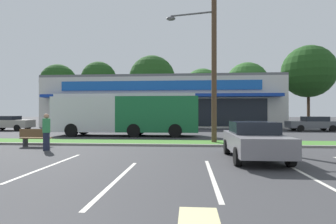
{
  "coord_description": "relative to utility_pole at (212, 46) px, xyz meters",
  "views": [
    {
      "loc": [
        2.68,
        -1.68,
        1.8
      ],
      "look_at": [
        1.1,
        18.1,
        1.87
      ],
      "focal_mm": 28.69,
      "sensor_mm": 36.0,
      "label": 1
    }
  ],
  "objects": [
    {
      "name": "city_bus",
      "position": [
        -6.26,
        5.08,
        -3.92
      ],
      "size": [
        11.26,
        2.68,
        3.25
      ],
      "rotation": [
        0.0,
        0.0,
        3.14
      ],
      "color": "#196638",
      "rests_on": "ground_plane"
    },
    {
      "name": "tree_left",
      "position": [
        -17.32,
        30.67,
        2.1
      ],
      "size": [
        6.17,
        6.17,
        10.89
      ],
      "color": "#473323",
      "rests_on": "ground_plane"
    },
    {
      "name": "car_0",
      "position": [
        -19.79,
        10.48,
        -4.9
      ],
      "size": [
        4.54,
        1.95,
        1.49
      ],
      "color": "#9E998C",
      "rests_on": "ground_plane"
    },
    {
      "name": "parking_stripe_1",
      "position": [
        -3.24,
        -8.6,
        -5.68
      ],
      "size": [
        0.12,
        4.8,
        0.01
      ],
      "primitive_type": "cube",
      "color": "silver",
      "rests_on": "ground_plane"
    },
    {
      "name": "car_3",
      "position": [
        10.96,
        12.03,
        -4.93
      ],
      "size": [
        4.76,
        1.99,
        1.44
      ],
      "rotation": [
        0.0,
        0.0,
        3.14
      ],
      "color": "#515459",
      "rests_on": "ground_plane"
    },
    {
      "name": "parking_stripe_0",
      "position": [
        -6.04,
        -6.92,
        -5.68
      ],
      "size": [
        0.12,
        4.8,
        0.01
      ],
      "primitive_type": "cube",
      "color": "silver",
      "rests_on": "ground_plane"
    },
    {
      "name": "parking_stripe_3",
      "position": [
        2.1,
        -8.53,
        -5.68
      ],
      "size": [
        0.12,
        4.8,
        0.01
      ],
      "primitive_type": "cube",
      "color": "silver",
      "rests_on": "ground_plane"
    },
    {
      "name": "tree_mid_right",
      "position": [
        8.54,
        31.03,
        1.09
      ],
      "size": [
        7.3,
        7.3,
        10.43
      ],
      "color": "#473323",
      "rests_on": "ground_plane"
    },
    {
      "name": "car_1",
      "position": [
        1.21,
        -5.07,
        -4.93
      ],
      "size": [
        1.96,
        4.24,
        1.46
      ],
      "rotation": [
        0.0,
        0.0,
        -1.57
      ],
      "color": "slate",
      "rests_on": "ground_plane"
    },
    {
      "name": "storefront_building",
      "position": [
        -4.91,
        22.89,
        -2.43
      ],
      "size": [
        29.96,
        15.17,
        6.49
      ],
      "color": "beige",
      "rests_on": "ground_plane"
    },
    {
      "name": "tree_far_left",
      "position": [
        -24.84,
        30.83,
        1.65
      ],
      "size": [
        6.42,
        6.42,
        10.56
      ],
      "color": "#473323",
      "rests_on": "ground_plane"
    },
    {
      "name": "tree_mid",
      "position": [
        1.03,
        32.75,
        0.6
      ],
      "size": [
        6.95,
        6.95,
        9.77
      ],
      "color": "#473323",
      "rests_on": "ground_plane"
    },
    {
      "name": "utility_pole",
      "position": [
        0.0,
        0.0,
        0.0
      ],
      "size": [
        3.14,
        2.38,
        10.66
      ],
      "color": "#4C3826",
      "rests_on": "ground_plane"
    },
    {
      "name": "curb_lip",
      "position": [
        -3.97,
        -1.25,
        -5.62
      ],
      "size": [
        56.0,
        0.24,
        0.12
      ],
      "primitive_type": "cube",
      "color": "gray",
      "rests_on": "ground_plane"
    },
    {
      "name": "tree_mid_left",
      "position": [
        -7.88,
        31.34,
        2.19
      ],
      "size": [
        8.1,
        8.1,
        11.94
      ],
      "color": "#473323",
      "rests_on": "ground_plane"
    },
    {
      "name": "tree_right",
      "position": [
        17.39,
        28.09,
        2.63
      ],
      "size": [
        8.15,
        8.15,
        12.4
      ],
      "color": "#473323",
      "rests_on": "ground_plane"
    },
    {
      "name": "pedestrian_by_pole",
      "position": [
        -8.18,
        -3.28,
        -4.79
      ],
      "size": [
        0.36,
        0.36,
        1.77
      ],
      "rotation": [
        0.0,
        0.0,
        1.16
      ],
      "color": "#1E2338",
      "rests_on": "ground_plane"
    },
    {
      "name": "parking_stripe_2",
      "position": [
        -0.65,
        -7.98,
        -5.68
      ],
      "size": [
        0.12,
        4.8,
        0.01
      ],
      "primitive_type": "cube",
      "color": "silver",
      "rests_on": "ground_plane"
    },
    {
      "name": "bus_stop_bench",
      "position": [
        -9.56,
        -1.91,
        -5.18
      ],
      "size": [
        1.6,
        0.45,
        0.95
      ],
      "rotation": [
        0.0,
        0.0,
        3.14
      ],
      "color": "brown",
      "rests_on": "ground_plane"
    },
    {
      "name": "grass_median",
      "position": [
        -3.97,
        -0.03,
        -5.62
      ],
      "size": [
        56.0,
        2.2,
        0.12
      ],
      "primitive_type": "cube",
      "color": "#427A2D",
      "rests_on": "ground_plane"
    }
  ]
}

